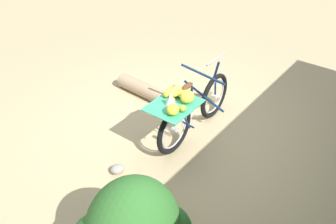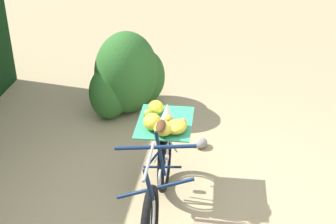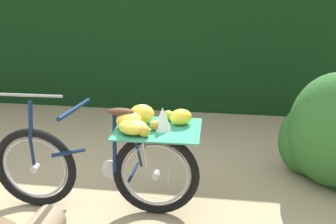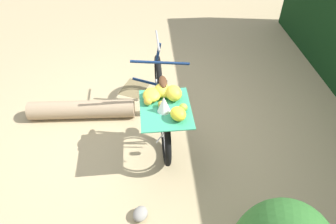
% 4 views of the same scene
% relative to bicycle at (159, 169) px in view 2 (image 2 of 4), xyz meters
% --- Properties ---
extents(ground_plane, '(60.00, 60.00, 0.00)m').
position_rel_bicycle_xyz_m(ground_plane, '(-0.08, 0.24, -0.50)').
color(ground_plane, tan).
extents(bicycle, '(1.74, 1.03, 1.03)m').
position_rel_bicycle_xyz_m(bicycle, '(0.00, 0.00, 0.00)').
color(bicycle, black).
rests_on(bicycle, ground_plane).
extents(shrub_cluster, '(1.16, 0.80, 1.11)m').
position_rel_bicycle_xyz_m(shrub_cluster, '(-1.52, -1.48, -0.02)').
color(shrub_cluster, '#2D6628').
rests_on(shrub_cluster, ground_plane).
extents(path_stone, '(0.18, 0.15, 0.11)m').
position_rel_bicycle_xyz_m(path_stone, '(-1.22, -0.20, -0.45)').
color(path_stone, gray).
rests_on(path_stone, ground_plane).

